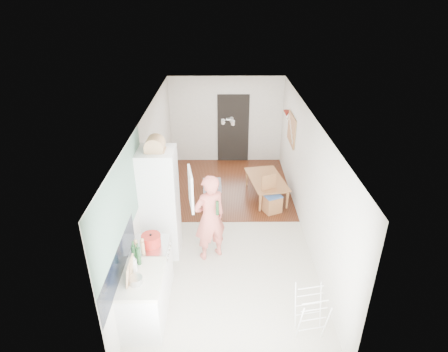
{
  "coord_description": "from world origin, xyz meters",
  "views": [
    {
      "loc": [
        -0.12,
        -6.71,
        4.67
      ],
      "look_at": [
        -0.08,
        0.2,
        1.15
      ],
      "focal_mm": 30.0,
      "sensor_mm": 36.0,
      "label": 1
    }
  ],
  "objects_px": {
    "dining_chair": "(272,195)",
    "stool": "(212,195)",
    "drying_rack": "(310,313)",
    "person": "(210,211)",
    "dining_table": "(267,189)"
  },
  "relations": [
    {
      "from": "dining_table",
      "to": "stool",
      "type": "bearing_deg",
      "value": 91.9
    },
    {
      "from": "person",
      "to": "dining_table",
      "type": "bearing_deg",
      "value": -148.8
    },
    {
      "from": "stool",
      "to": "drying_rack",
      "type": "height_order",
      "value": "drying_rack"
    },
    {
      "from": "person",
      "to": "dining_table",
      "type": "relative_size",
      "value": 1.7
    },
    {
      "from": "dining_table",
      "to": "stool",
      "type": "relative_size",
      "value": 2.95
    },
    {
      "from": "stool",
      "to": "drying_rack",
      "type": "xyz_separation_m",
      "value": [
        1.53,
        -3.79,
        0.18
      ]
    },
    {
      "from": "person",
      "to": "dining_chair",
      "type": "relative_size",
      "value": 2.36
    },
    {
      "from": "dining_chair",
      "to": "stool",
      "type": "relative_size",
      "value": 2.13
    },
    {
      "from": "stool",
      "to": "drying_rack",
      "type": "distance_m",
      "value": 4.09
    },
    {
      "from": "person",
      "to": "stool",
      "type": "relative_size",
      "value": 5.02
    },
    {
      "from": "dining_chair",
      "to": "drying_rack",
      "type": "height_order",
      "value": "dining_chair"
    },
    {
      "from": "dining_chair",
      "to": "stool",
      "type": "bearing_deg",
      "value": 139.93
    },
    {
      "from": "person",
      "to": "drying_rack",
      "type": "relative_size",
      "value": 2.64
    },
    {
      "from": "person",
      "to": "stool",
      "type": "xyz_separation_m",
      "value": [
        -0.01,
        1.98,
        -0.82
      ]
    },
    {
      "from": "person",
      "to": "stool",
      "type": "bearing_deg",
      "value": -118.15
    }
  ]
}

